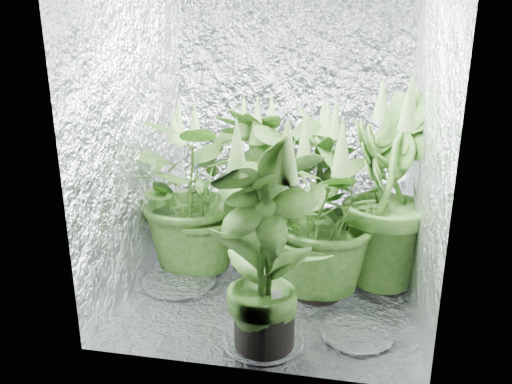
{
  "coord_description": "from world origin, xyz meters",
  "views": [
    {
      "loc": [
        0.41,
        -2.66,
        1.45
      ],
      "look_at": [
        -0.1,
        0.0,
        0.58
      ],
      "focal_mm": 35.0,
      "sensor_mm": 36.0,
      "label": 1
    }
  ],
  "objects_px": {
    "plant_e": "(320,216)",
    "circulation_fan": "(370,231)",
    "plant_a": "(196,193)",
    "plant_f": "(265,249)",
    "plant_b": "(319,188)",
    "plant_c": "(387,192)",
    "plant_d": "(261,191)"
  },
  "relations": [
    {
      "from": "circulation_fan",
      "to": "plant_f",
      "type": "bearing_deg",
      "value": -101.7
    },
    {
      "from": "plant_a",
      "to": "plant_f",
      "type": "bearing_deg",
      "value": -54.07
    },
    {
      "from": "plant_b",
      "to": "plant_f",
      "type": "distance_m",
      "value": 1.07
    },
    {
      "from": "plant_f",
      "to": "plant_a",
      "type": "bearing_deg",
      "value": 125.93
    },
    {
      "from": "plant_c",
      "to": "plant_f",
      "type": "height_order",
      "value": "plant_c"
    },
    {
      "from": "plant_a",
      "to": "plant_b",
      "type": "bearing_deg",
      "value": 20.73
    },
    {
      "from": "plant_d",
      "to": "plant_e",
      "type": "distance_m",
      "value": 0.52
    },
    {
      "from": "plant_e",
      "to": "plant_f",
      "type": "xyz_separation_m",
      "value": [
        -0.21,
        -0.59,
        0.04
      ]
    },
    {
      "from": "plant_a",
      "to": "plant_b",
      "type": "xyz_separation_m",
      "value": [
        0.73,
        0.28,
        -0.01
      ]
    },
    {
      "from": "plant_b",
      "to": "plant_f",
      "type": "height_order",
      "value": "plant_f"
    },
    {
      "from": "plant_e",
      "to": "plant_a",
      "type": "bearing_deg",
      "value": 166.64
    },
    {
      "from": "plant_a",
      "to": "plant_f",
      "type": "relative_size",
      "value": 1.01
    },
    {
      "from": "plant_e",
      "to": "plant_f",
      "type": "distance_m",
      "value": 0.63
    },
    {
      "from": "plant_a",
      "to": "plant_d",
      "type": "relative_size",
      "value": 1.04
    },
    {
      "from": "plant_e",
      "to": "circulation_fan",
      "type": "height_order",
      "value": "plant_e"
    },
    {
      "from": "plant_a",
      "to": "plant_e",
      "type": "relative_size",
      "value": 1.07
    },
    {
      "from": "plant_a",
      "to": "plant_c",
      "type": "bearing_deg",
      "value": 1.21
    },
    {
      "from": "plant_b",
      "to": "plant_e",
      "type": "bearing_deg",
      "value": -85.72
    },
    {
      "from": "plant_a",
      "to": "plant_d",
      "type": "xyz_separation_m",
      "value": [
        0.38,
        0.16,
        -0.01
      ]
    },
    {
      "from": "plant_c",
      "to": "plant_e",
      "type": "relative_size",
      "value": 1.15
    },
    {
      "from": "plant_d",
      "to": "plant_b",
      "type": "bearing_deg",
      "value": 18.93
    },
    {
      "from": "plant_b",
      "to": "plant_e",
      "type": "relative_size",
      "value": 1.01
    },
    {
      "from": "plant_d",
      "to": "plant_a",
      "type": "bearing_deg",
      "value": -157.63
    },
    {
      "from": "plant_a",
      "to": "plant_f",
      "type": "distance_m",
      "value": 0.96
    },
    {
      "from": "plant_b",
      "to": "plant_f",
      "type": "relative_size",
      "value": 0.95
    },
    {
      "from": "plant_a",
      "to": "plant_d",
      "type": "bearing_deg",
      "value": 22.37
    },
    {
      "from": "plant_c",
      "to": "plant_d",
      "type": "bearing_deg",
      "value": 170.12
    },
    {
      "from": "plant_b",
      "to": "plant_f",
      "type": "xyz_separation_m",
      "value": [
        -0.17,
        -1.05,
        0.02
      ]
    },
    {
      "from": "plant_c",
      "to": "plant_e",
      "type": "distance_m",
      "value": 0.43
    },
    {
      "from": "plant_b",
      "to": "plant_c",
      "type": "distance_m",
      "value": 0.48
    },
    {
      "from": "plant_d",
      "to": "plant_f",
      "type": "height_order",
      "value": "plant_f"
    },
    {
      "from": "plant_d",
      "to": "plant_e",
      "type": "bearing_deg",
      "value": -41.01
    }
  ]
}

